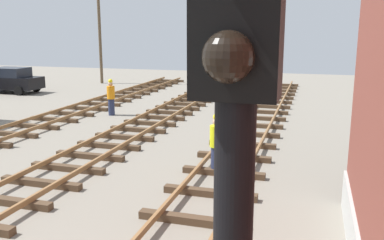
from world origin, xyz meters
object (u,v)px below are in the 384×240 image
object	(u,v)px
parked_car_black	(11,80)
track_worker_foreground	(216,144)
utility_pole_far	(99,25)
track_worker_distant	(111,97)

from	to	relation	value
parked_car_black	track_worker_foreground	size ratio (longest dim) A/B	2.25
parked_car_black	utility_pole_far	bearing A→B (deg)	62.79
track_worker_foreground	track_worker_distant	world-z (taller)	same
track_worker_foreground	track_worker_distant	size ratio (longest dim) A/B	1.00
parked_car_black	track_worker_distant	size ratio (longest dim) A/B	2.25
utility_pole_far	track_worker_foreground	bearing A→B (deg)	-53.25
parked_car_black	track_worker_distant	xyz separation A→B (m)	(10.36, -5.15, 0.03)
parked_car_black	utility_pole_far	size ratio (longest dim) A/B	0.47
track_worker_foreground	track_worker_distant	bearing A→B (deg)	135.09
utility_pole_far	track_worker_distant	distance (m)	14.18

